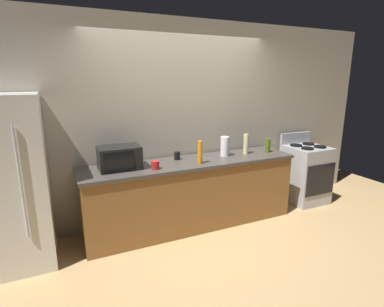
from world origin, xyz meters
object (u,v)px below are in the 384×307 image
stove_range (305,173)px  microwave (119,158)px  refrigerator (10,183)px  bottle_hand_soap (246,144)px  bottle_olive_oil (268,145)px  mug_red (155,165)px  mug_black (177,156)px  paper_towel_roll (225,146)px  bottle_dish_soap (200,152)px

stove_range → microwave: (-2.92, 0.05, 0.57)m
refrigerator → microwave: bearing=2.4°
microwave → bottle_hand_soap: 1.77m
microwave → bottle_olive_oil: 2.12m
mug_red → mug_black: bearing=36.5°
stove_range → microwave: microwave is taller
refrigerator → bottle_olive_oil: bearing=-0.3°
refrigerator → microwave: size_ratio=3.75×
microwave → mug_red: 0.43m
microwave → refrigerator: bearing=-177.6°
mug_black → paper_towel_roll: bearing=-8.2°
mug_red → refrigerator: bearing=174.5°
refrigerator → bottle_dish_soap: 2.10m
paper_towel_roll → bottle_dish_soap: size_ratio=0.93×
refrigerator → bottle_dish_soap: (2.09, -0.15, 0.14)m
refrigerator → stove_range: 4.07m
bottle_dish_soap → mug_red: size_ratio=2.93×
paper_towel_roll → bottle_dish_soap: bearing=-157.2°
refrigerator → mug_black: size_ratio=17.07×
bottle_hand_soap → paper_towel_roll: bearing=176.7°
refrigerator → mug_red: size_ratio=18.25×
stove_range → mug_red: bearing=-176.7°
bottle_hand_soap → mug_black: bearing=173.4°
stove_range → bottle_olive_oil: 0.96m
paper_towel_roll → stove_range: bearing=-1.9°
stove_range → mug_red: size_ratio=10.95×
stove_range → microwave: 2.98m
stove_range → paper_towel_roll: size_ratio=4.00×
bottle_hand_soap → mug_red: 1.41m
bottle_hand_soap → mug_red: bearing=-172.8°
stove_range → mug_red: stove_range is taller
mug_red → mug_black: 0.49m
microwave → paper_towel_roll: (1.44, 0.00, 0.00)m
bottle_dish_soap → bottle_hand_soap: (0.81, 0.18, -0.00)m
microwave → bottle_dish_soap: 0.98m
refrigerator → bottle_olive_oil: (3.25, -0.02, 0.10)m
microwave → mug_red: microwave is taller
paper_towel_roll → bottle_olive_oil: (0.68, -0.07, -0.04)m
bottle_olive_oil → mug_black: (-1.35, 0.16, -0.05)m
bottle_hand_soap → bottle_dish_soap: bearing=-167.4°
bottle_olive_oil → bottle_dish_soap: bearing=-173.4°
microwave → bottle_olive_oil: bearing=-1.7°
refrigerator → microwave: 1.14m
bottle_dish_soap → refrigerator: bearing=175.9°
refrigerator → mug_red: bearing=-5.5°
refrigerator → bottle_dish_soap: refrigerator is taller
bottle_dish_soap → mug_red: bearing=179.5°
stove_range → bottle_dish_soap: bearing=-175.6°
paper_towel_roll → mug_black: 0.68m
refrigerator → stove_range: (4.05, 0.00, -0.44)m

